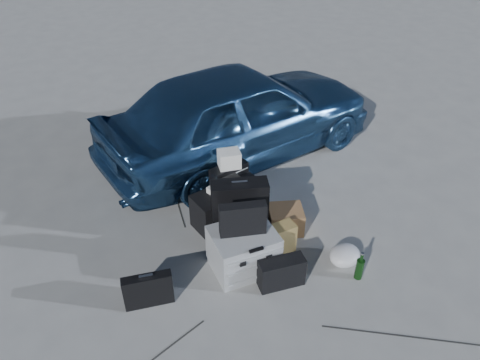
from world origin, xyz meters
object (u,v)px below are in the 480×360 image
object	(u,v)px
suitcase_right	(229,185)
green_bottle	(360,266)
car	(239,113)
cardboard_box	(286,220)
pelican_case	(243,250)
duffel_bag	(229,205)
suitcase_left	(240,212)
briefcase	(148,290)

from	to	relation	value
suitcase_right	green_bottle	size ratio (longest dim) A/B	1.71
car	cardboard_box	size ratio (longest dim) A/B	10.25
car	pelican_case	world-z (taller)	car
pelican_case	cardboard_box	distance (m)	0.73
pelican_case	duffel_bag	distance (m)	0.75
duffel_bag	cardboard_box	xyz separation A→B (m)	(0.48, -0.43, -0.07)
suitcase_left	green_bottle	bearing A→B (deg)	-32.34
pelican_case	suitcase_right	xyz separation A→B (m)	(0.31, 0.97, 0.05)
suitcase_left	green_bottle	world-z (taller)	suitcase_left
pelican_case	suitcase_left	world-z (taller)	suitcase_left
suitcase_left	duffel_bag	world-z (taller)	suitcase_left
cardboard_box	green_bottle	xyz separation A→B (m)	(0.27, -0.92, 0.02)
car	pelican_case	distance (m)	2.13
pelican_case	duffel_bag	xyz separation A→B (m)	(0.18, 0.72, -0.02)
suitcase_left	pelican_case	bearing A→B (deg)	-91.66
cardboard_box	green_bottle	bearing A→B (deg)	-73.79
car	briefcase	distance (m)	2.72
pelican_case	duffel_bag	size ratio (longest dim) A/B	0.75
pelican_case	duffel_bag	world-z (taller)	pelican_case
suitcase_right	duffel_bag	world-z (taller)	suitcase_right
suitcase_right	suitcase_left	bearing A→B (deg)	-117.42
pelican_case	suitcase_right	world-z (taller)	suitcase_right
suitcase_right	green_bottle	world-z (taller)	suitcase_right
suitcase_left	green_bottle	xyz separation A→B (m)	(0.79, -1.00, -0.21)
car	suitcase_left	bearing A→B (deg)	145.49
suitcase_left	suitcase_right	bearing A→B (deg)	94.01
pelican_case	suitcase_right	distance (m)	1.02
duffel_bag	car	bearing A→B (deg)	49.39
pelican_case	cardboard_box	size ratio (longest dim) A/B	1.67
duffel_bag	green_bottle	xyz separation A→B (m)	(0.75, -1.35, -0.05)
car	green_bottle	world-z (taller)	car
car	suitcase_left	size ratio (longest dim) A/B	5.00
car	suitcase_left	distance (m)	1.72
cardboard_box	duffel_bag	bearing A→B (deg)	138.08
suitcase_left	duffel_bag	size ratio (longest dim) A/B	0.92
cardboard_box	green_bottle	distance (m)	0.96
suitcase_left	suitcase_right	distance (m)	0.64
duffel_bag	suitcase_left	bearing A→B (deg)	-105.75
pelican_case	briefcase	world-z (taller)	pelican_case
car	cardboard_box	bearing A→B (deg)	163.40
briefcase	suitcase_left	bearing A→B (deg)	31.37
pelican_case	duffel_bag	bearing A→B (deg)	78.80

